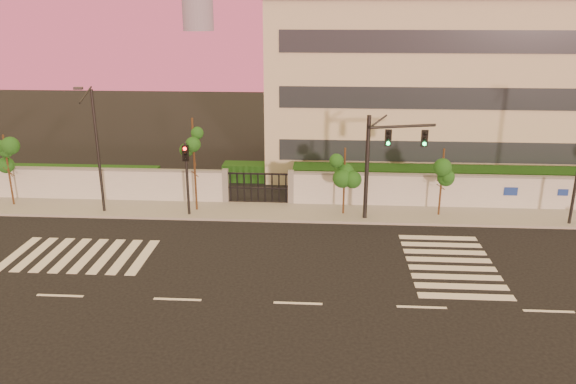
% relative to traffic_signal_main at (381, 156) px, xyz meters
% --- Properties ---
extents(ground, '(120.00, 120.00, 0.00)m').
position_rel_traffic_signal_main_xyz_m(ground, '(-4.10, -9.69, -3.80)').
color(ground, black).
rests_on(ground, ground).
extents(sidewalk, '(60.00, 3.00, 0.15)m').
position_rel_traffic_signal_main_xyz_m(sidewalk, '(-4.10, 0.81, -3.73)').
color(sidewalk, gray).
rests_on(sidewalk, ground).
extents(perimeter_wall, '(60.00, 0.36, 2.20)m').
position_rel_traffic_signal_main_xyz_m(perimeter_wall, '(-3.99, 2.31, -2.73)').
color(perimeter_wall, '#B0B3B8').
rests_on(perimeter_wall, ground).
extents(hedge_row, '(41.00, 4.25, 1.80)m').
position_rel_traffic_signal_main_xyz_m(hedge_row, '(-2.93, 5.04, -2.99)').
color(hedge_row, '#123510').
rests_on(hedge_row, ground).
extents(institutional_building, '(24.40, 12.40, 12.25)m').
position_rel_traffic_signal_main_xyz_m(institutional_building, '(4.90, 12.29, 2.35)').
color(institutional_building, beige).
rests_on(institutional_building, ground).
extents(road_markings, '(57.00, 7.62, 0.02)m').
position_rel_traffic_signal_main_xyz_m(road_markings, '(-5.68, -5.94, -3.79)').
color(road_markings, silver).
rests_on(road_markings, ground).
extents(street_tree_b, '(1.37, 1.09, 4.45)m').
position_rel_traffic_signal_main_xyz_m(street_tree_b, '(-21.86, 0.98, -0.53)').
color(street_tree_b, '#382314').
rests_on(street_tree_b, ground).
extents(street_tree_c, '(1.46, 1.16, 5.62)m').
position_rel_traffic_signal_main_xyz_m(street_tree_c, '(-10.56, 0.78, 0.32)').
color(street_tree_c, '#382314').
rests_on(street_tree_c, ground).
extents(street_tree_d, '(1.40, 1.12, 4.04)m').
position_rel_traffic_signal_main_xyz_m(street_tree_d, '(-1.94, 0.67, -0.83)').
color(street_tree_d, '#382314').
rests_on(street_tree_d, ground).
extents(street_tree_e, '(1.37, 1.09, 4.05)m').
position_rel_traffic_signal_main_xyz_m(street_tree_e, '(3.55, 0.81, -0.82)').
color(street_tree_e, '#382314').
rests_on(street_tree_e, ground).
extents(traffic_signal_main, '(3.76, 1.08, 6.02)m').
position_rel_traffic_signal_main_xyz_m(traffic_signal_main, '(0.00, 0.00, 0.00)').
color(traffic_signal_main, black).
rests_on(traffic_signal_main, ground).
extents(traffic_signal_secondary, '(0.34, 0.33, 4.36)m').
position_rel_traffic_signal_main_xyz_m(traffic_signal_secondary, '(-10.85, -0.06, -1.03)').
color(traffic_signal_secondary, black).
rests_on(traffic_signal_secondary, ground).
extents(streetlight_west, '(0.45, 1.82, 7.58)m').
position_rel_traffic_signal_main_xyz_m(streetlight_west, '(-15.96, 0.03, 0.29)').
color(streetlight_west, black).
rests_on(streetlight_west, ground).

